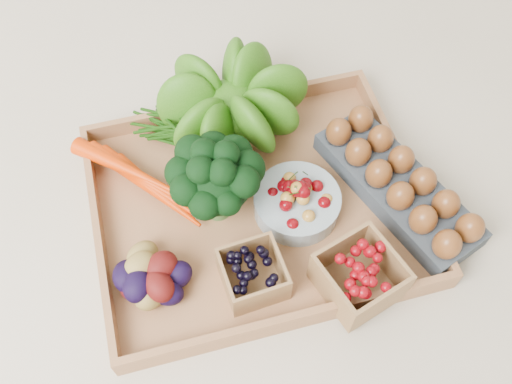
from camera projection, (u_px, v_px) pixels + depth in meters
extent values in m
plane|color=beige|center=(256.00, 210.00, 1.01)|extent=(4.00, 4.00, 0.00)
cube|color=#A56F45|center=(256.00, 208.00, 1.00)|extent=(0.55, 0.45, 0.01)
sphere|color=#1D500C|center=(231.00, 97.00, 1.01)|extent=(0.17, 0.17, 0.17)
cylinder|color=#8C9EA5|center=(297.00, 203.00, 0.97)|extent=(0.15, 0.15, 0.04)
cube|color=#3A4049|center=(397.00, 188.00, 0.99)|extent=(0.22, 0.34, 0.04)
cube|color=black|center=(253.00, 274.00, 0.89)|extent=(0.10, 0.10, 0.06)
cube|color=#72050B|center=(359.00, 276.00, 0.88)|extent=(0.14, 0.14, 0.08)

